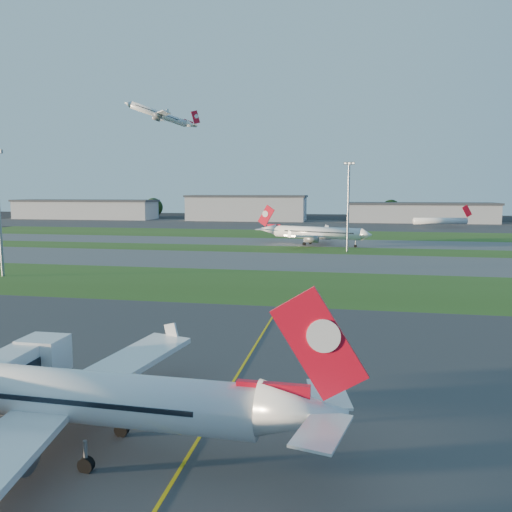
% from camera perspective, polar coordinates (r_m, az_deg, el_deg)
% --- Properties ---
extents(ground, '(700.00, 700.00, 0.00)m').
position_cam_1_polar(ground, '(44.99, -10.35, -15.57)').
color(ground, black).
rests_on(ground, ground).
extents(apron_near, '(300.00, 70.00, 0.01)m').
position_cam_1_polar(apron_near, '(44.99, -10.35, -15.56)').
color(apron_near, '#333335').
rests_on(apron_near, ground).
extents(grass_strip_a, '(300.00, 34.00, 0.01)m').
position_cam_1_polar(grass_strip_a, '(93.52, 1.02, -3.36)').
color(grass_strip_a, '#34521B').
rests_on(grass_strip_a, ground).
extents(taxiway_a, '(300.00, 32.00, 0.01)m').
position_cam_1_polar(taxiway_a, '(125.76, 3.49, -0.59)').
color(taxiway_a, '#515154').
rests_on(taxiway_a, ground).
extents(grass_strip_b, '(300.00, 18.00, 0.01)m').
position_cam_1_polar(grass_strip_b, '(150.41, 4.66, 0.71)').
color(grass_strip_b, '#34521B').
rests_on(grass_strip_b, ground).
extents(taxiway_b, '(300.00, 26.00, 0.01)m').
position_cam_1_polar(taxiway_b, '(172.18, 5.40, 1.55)').
color(taxiway_b, '#515154').
rests_on(taxiway_b, ground).
extents(grass_strip_c, '(300.00, 40.00, 0.01)m').
position_cam_1_polar(grass_strip_c, '(204.93, 6.23, 2.47)').
color(grass_strip_c, '#34521B').
rests_on(grass_strip_c, ground).
extents(apron_far, '(400.00, 80.00, 0.01)m').
position_cam_1_polar(apron_far, '(264.64, 7.20, 3.56)').
color(apron_far, '#333335').
rests_on(apron_far, ground).
extents(yellow_line, '(0.25, 60.00, 0.02)m').
position_cam_1_polar(yellow_line, '(43.57, -3.94, -16.25)').
color(yellow_line, gold).
rests_on(yellow_line, ground).
extents(airliner_parked, '(34.10, 28.93, 10.64)m').
position_cam_1_polar(airliner_parked, '(37.25, -21.06, -14.74)').
color(airliner_parked, white).
rests_on(airliner_parked, ground).
extents(airliner_taxiing, '(35.59, 30.05, 11.53)m').
position_cam_1_polar(airliner_taxiing, '(163.37, 6.90, 2.64)').
color(airliner_taxiing, white).
rests_on(airliner_taxiing, ground).
extents(airliner_departing, '(32.28, 27.61, 10.99)m').
position_cam_1_polar(airliner_departing, '(265.53, -10.96, 15.58)').
color(airliner_departing, white).
extents(mini_jet_near, '(28.30, 8.69, 9.48)m').
position_cam_1_polar(mini_jet_near, '(257.99, 20.34, 3.79)').
color(mini_jet_near, white).
rests_on(mini_jet_near, ground).
extents(light_mast_centre, '(3.20, 0.70, 25.80)m').
position_cam_1_polar(light_mast_centre, '(146.65, 10.51, 6.24)').
color(light_mast_centre, gray).
rests_on(light_mast_centre, ground).
extents(hangar_far_west, '(91.80, 23.00, 12.20)m').
position_cam_1_polar(hangar_far_west, '(337.03, -18.93, 5.08)').
color(hangar_far_west, gray).
rests_on(hangar_far_west, ground).
extents(hangar_west, '(71.40, 23.00, 15.20)m').
position_cam_1_polar(hangar_west, '(299.87, -1.09, 5.52)').
color(hangar_west, gray).
rests_on(hangar_west, ground).
extents(hangar_east, '(81.60, 23.00, 11.20)m').
position_cam_1_polar(hangar_east, '(296.57, 18.27, 4.75)').
color(hangar_east, gray).
rests_on(hangar_east, ground).
extents(tree_far_west, '(11.00, 11.00, 12.00)m').
position_cam_1_polar(tree_far_west, '(369.04, -23.39, 5.09)').
color(tree_far_west, black).
rests_on(tree_far_west, ground).
extents(tree_west, '(12.10, 12.10, 13.20)m').
position_cam_1_polar(tree_west, '(333.16, -11.63, 5.48)').
color(tree_west, black).
rests_on(tree_west, ground).
extents(tree_mid_west, '(9.90, 9.90, 10.80)m').
position_cam_1_polar(tree_mid_west, '(306.86, 3.92, 5.21)').
color(tree_mid_west, black).
rests_on(tree_mid_west, ground).
extents(tree_mid_east, '(11.55, 11.55, 12.60)m').
position_cam_1_polar(tree_mid_east, '(308.82, 15.16, 5.17)').
color(tree_mid_east, black).
rests_on(tree_mid_east, ground).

